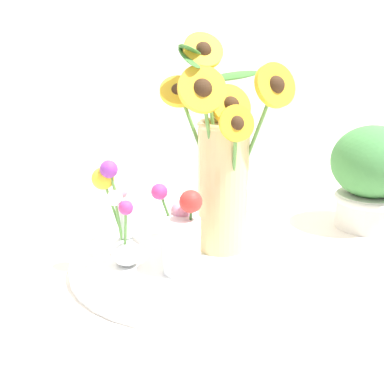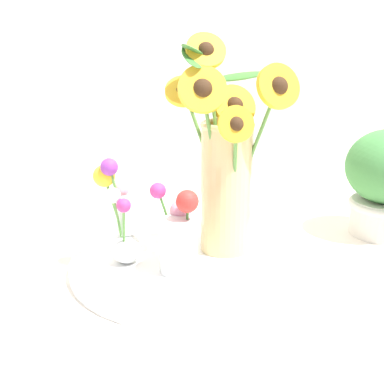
% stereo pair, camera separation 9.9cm
% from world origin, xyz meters
% --- Properties ---
extents(ground_plane, '(6.00, 6.00, 0.00)m').
position_xyz_m(ground_plane, '(0.00, 0.00, 0.00)').
color(ground_plane, silver).
extents(serving_tray, '(0.47, 0.47, 0.02)m').
position_xyz_m(serving_tray, '(0.03, 0.07, 0.01)').
color(serving_tray, white).
rests_on(serving_tray, ground_plane).
extents(mason_jar_sunflowers, '(0.24, 0.20, 0.43)m').
position_xyz_m(mason_jar_sunflowers, '(0.10, 0.10, 0.19)').
color(mason_jar_sunflowers, '#D1B77A').
rests_on(mason_jar_sunflowers, serving_tray).
extents(vase_small_center, '(0.08, 0.08, 0.16)m').
position_xyz_m(vase_small_center, '(-0.01, 0.03, 0.09)').
color(vase_small_center, white).
rests_on(vase_small_center, serving_tray).
extents(vase_bulb_right, '(0.08, 0.09, 0.20)m').
position_xyz_m(vase_bulb_right, '(-0.11, 0.10, 0.11)').
color(vase_bulb_right, white).
rests_on(vase_bulb_right, serving_tray).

